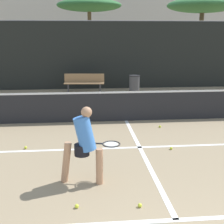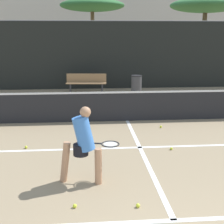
{
  "view_description": "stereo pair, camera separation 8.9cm",
  "coord_description": "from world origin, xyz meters",
  "px_view_note": "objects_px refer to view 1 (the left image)",
  "views": [
    {
      "loc": [
        -1.33,
        -2.12,
        2.7
      ],
      "look_at": [
        -0.69,
        4.73,
        0.95
      ],
      "focal_mm": 50.0,
      "sensor_mm": 36.0,
      "label": 1
    },
    {
      "loc": [
        -1.24,
        -2.13,
        2.7
      ],
      "look_at": [
        -0.69,
        4.73,
        0.95
      ],
      "focal_mm": 50.0,
      "sensor_mm": 36.0,
      "label": 2
    }
  ],
  "objects_px": {
    "courtside_bench": "(84,82)",
    "parked_car": "(31,70)",
    "trash_bin": "(134,84)",
    "player_practicing": "(84,142)"
  },
  "relations": [
    {
      "from": "courtside_bench",
      "to": "parked_car",
      "type": "height_order",
      "value": "parked_car"
    },
    {
      "from": "player_practicing",
      "to": "courtside_bench",
      "type": "relative_size",
      "value": 0.78
    },
    {
      "from": "courtside_bench",
      "to": "trash_bin",
      "type": "relative_size",
      "value": 2.29
    },
    {
      "from": "trash_bin",
      "to": "player_practicing",
      "type": "bearing_deg",
      "value": -105.06
    },
    {
      "from": "courtside_bench",
      "to": "player_practicing",
      "type": "bearing_deg",
      "value": -85.06
    },
    {
      "from": "trash_bin",
      "to": "courtside_bench",
      "type": "bearing_deg",
      "value": 171.16
    },
    {
      "from": "player_practicing",
      "to": "courtside_bench",
      "type": "distance_m",
      "value": 9.1
    },
    {
      "from": "courtside_bench",
      "to": "parked_car",
      "type": "bearing_deg",
      "value": 129.23
    },
    {
      "from": "player_practicing",
      "to": "parked_car",
      "type": "xyz_separation_m",
      "value": [
        -3.08,
        13.74,
        -0.23
      ]
    },
    {
      "from": "courtside_bench",
      "to": "parked_car",
      "type": "relative_size",
      "value": 0.44
    }
  ]
}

